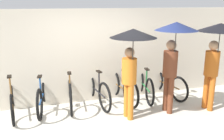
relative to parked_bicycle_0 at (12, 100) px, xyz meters
The scene contains 12 objects.
ground_plane 2.49m from the parked_bicycle_0, 36.90° to the right, with size 30.00×30.00×0.00m, color beige.
back_wall 2.16m from the parked_bicycle_0, 10.76° to the left, with size 12.44×0.12×2.35m.
parked_bicycle_0 is the anchor object (origin of this frame).
parked_bicycle_1 0.66m from the parked_bicycle_0, ahead, with size 0.46×1.71×1.00m.
parked_bicycle_2 1.32m from the parked_bicycle_0, ahead, with size 0.44×1.79×1.02m.
parked_bicycle_3 1.97m from the parked_bicycle_0, ahead, with size 0.44×1.76×1.00m.
parked_bicycle_4 2.62m from the parked_bicycle_0, ahead, with size 0.44×1.71×0.97m.
parked_bicycle_5 3.28m from the parked_bicycle_0, ahead, with size 0.46×1.67×1.08m.
parked_bicycle_6 3.94m from the parked_bicycle_0, ahead, with size 0.47×1.65×1.02m.
pedestrian_leading 2.91m from the parked_bicycle_0, 22.25° to the right, with size 0.95×0.95×1.99m.
pedestrian_center 3.80m from the parked_bicycle_0, 15.81° to the right, with size 0.92×0.92×2.10m.
pedestrian_trailing 4.76m from the parked_bicycle_0, 14.34° to the right, with size 1.00×1.00×2.06m.
Camera 1 is at (-1.39, -4.20, 2.50)m, focal length 40.00 mm.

